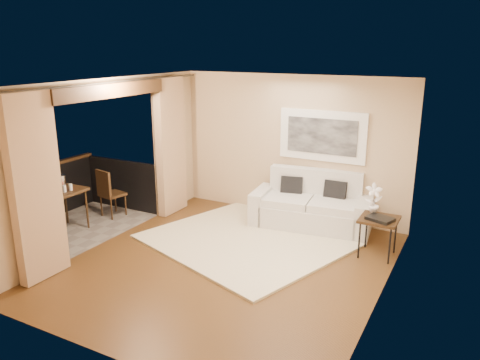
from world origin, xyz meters
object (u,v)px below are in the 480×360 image
Objects in this scene: sofa at (312,207)px; balcony_chair_far at (108,190)px; ice_bucket at (61,181)px; bistro_table at (63,194)px; orchid at (374,199)px; side_table at (379,222)px; balcony_chair_near at (39,219)px.

sofa reaches higher than balcony_chair_far.
bistro_table is at bearing -36.73° from ice_bucket.
balcony_chair_far is (-4.82, -0.79, -0.34)m from orchid.
bistro_table is at bearing 88.27° from balcony_chair_far.
side_table is (1.34, -0.71, 0.21)m from sofa.
sofa is 4.36× the size of orchid.
ice_bucket is at bearing 143.27° from bistro_table.
balcony_chair_near reaches higher than bistro_table.
side_table is 4.99m from balcony_chair_far.
sofa is at bearing -147.70° from balcony_chair_far.
sofa is at bearing 30.50° from bistro_table.
balcony_chair_far is 0.90m from ice_bucket.
bistro_table is (-5.16, -1.54, 0.11)m from side_table.
balcony_chair_near is at bearing -63.49° from ice_bucket.
orchid is 5.36m from balcony_chair_near.
bistro_table is 0.82m from balcony_chair_near.
balcony_chair_far is at bearing 76.75° from bistro_table.
sofa reaches higher than ice_bucket.
balcony_chair_far reaches higher than balcony_chair_near.
balcony_chair_far is 4.69× the size of ice_bucket.
orchid is 0.57× the size of balcony_chair_near.
balcony_chair_near is at bearing -154.84° from side_table.
sofa is 1.53m from side_table.
balcony_chair_near is (0.05, -1.64, -0.03)m from balcony_chair_far.
side_table is 5.41m from balcony_chair_near.
orchid is 2.53× the size of ice_bucket.
side_table is 0.36m from orchid.
balcony_chair_far is at bearing 61.61° from ice_bucket.
sofa reaches higher than side_table.
balcony_chair_far is 1.64m from balcony_chair_near.
bistro_table reaches higher than side_table.
balcony_chair_near is at bearing -71.19° from bistro_table.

